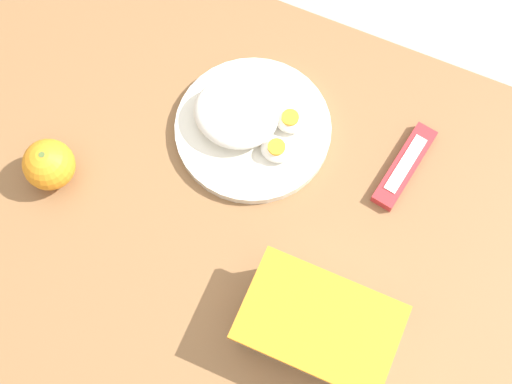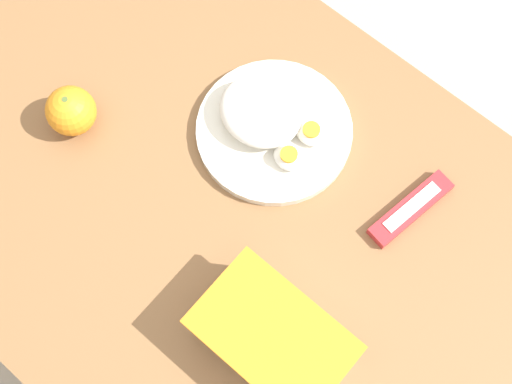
{
  "view_description": "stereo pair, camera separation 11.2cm",
  "coord_description": "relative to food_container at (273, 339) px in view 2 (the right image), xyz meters",
  "views": [
    {
      "loc": [
        -0.19,
        0.3,
        1.79
      ],
      "look_at": [
        -0.04,
        -0.04,
        0.74
      ],
      "focal_mm": 50.0,
      "sensor_mm": 36.0,
      "label": 1
    },
    {
      "loc": [
        -0.29,
        0.24,
        1.79
      ],
      "look_at": [
        -0.04,
        -0.04,
        0.74
      ],
      "focal_mm": 50.0,
      "sensor_mm": 36.0,
      "label": 2
    }
  ],
  "objects": [
    {
      "name": "ground_plane",
      "position": [
        0.21,
        -0.12,
        -0.75
      ],
      "size": [
        10.0,
        10.0,
        0.0
      ],
      "primitive_type": "plane",
      "color": "#B2A899"
    },
    {
      "name": "table",
      "position": [
        0.21,
        -0.12,
        -0.14
      ],
      "size": [
        1.26,
        0.8,
        0.71
      ],
      "color": "brown",
      "rests_on": "ground_plane"
    },
    {
      "name": "food_container",
      "position": [
        0.0,
        0.0,
        0.0
      ],
      "size": [
        0.22,
        0.14,
        0.09
      ],
      "color": "white",
      "rests_on": "table"
    },
    {
      "name": "orange_fruit",
      "position": [
        0.48,
        -0.07,
        0.0
      ],
      "size": [
        0.08,
        0.08,
        0.08
      ],
      "color": "orange",
      "rests_on": "table"
    },
    {
      "name": "rice_plate",
      "position": [
        0.23,
        -0.27,
        -0.01
      ],
      "size": [
        0.26,
        0.26,
        0.07
      ],
      "color": "silver",
      "rests_on": "table"
    },
    {
      "name": "candy_bar",
      "position": [
        -0.03,
        -0.3,
        -0.03
      ],
      "size": [
        0.06,
        0.16,
        0.02
      ],
      "color": "#B7282D",
      "rests_on": "table"
    }
  ]
}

